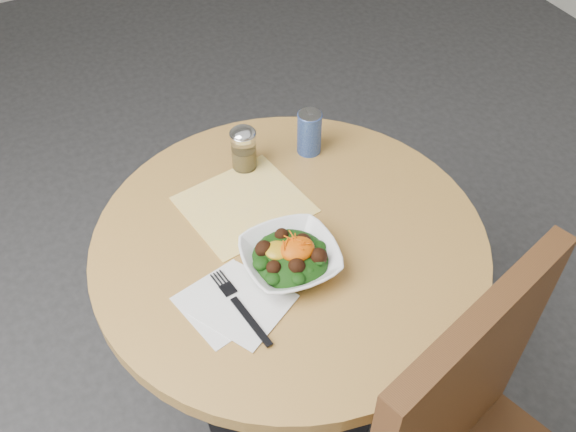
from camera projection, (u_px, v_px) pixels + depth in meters
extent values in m
plane|color=#2B2B2D|center=(289.00, 399.00, 1.99)|extent=(6.00, 6.00, 0.00)
cylinder|color=black|center=(289.00, 397.00, 1.98)|extent=(0.52, 0.52, 0.03)
cylinder|color=black|center=(289.00, 336.00, 1.74)|extent=(0.10, 0.10, 0.71)
cylinder|color=gold|center=(290.00, 244.00, 1.47)|extent=(0.90, 0.90, 0.04)
cube|color=#4F2D16|center=(454.00, 397.00, 1.16)|extent=(0.45, 0.17, 0.55)
cube|color=#FFB70D|center=(244.00, 205.00, 1.52)|extent=(0.30, 0.29, 0.00)
cube|color=white|center=(225.00, 303.00, 1.33)|extent=(0.20, 0.20, 0.00)
cube|color=white|center=(244.00, 304.00, 1.32)|extent=(0.23, 0.23, 0.00)
imported|color=white|center=(290.00, 259.00, 1.38)|extent=(0.22, 0.22, 0.05)
ellipsoid|color=black|center=(290.00, 259.00, 1.38)|extent=(0.17, 0.17, 0.06)
ellipsoid|color=#BD8D12|center=(277.00, 250.00, 1.36)|extent=(0.05, 0.05, 0.02)
ellipsoid|color=#DD5A04|center=(297.00, 249.00, 1.36)|extent=(0.08, 0.07, 0.03)
cube|color=black|center=(251.00, 321.00, 1.29)|extent=(0.03, 0.14, 0.00)
cube|color=black|center=(224.00, 284.00, 1.35)|extent=(0.04, 0.08, 0.00)
cylinder|color=silver|center=(244.00, 151.00, 1.58)|extent=(0.06, 0.06, 0.09)
cylinder|color=#9E8B49|center=(244.00, 158.00, 1.60)|extent=(0.05, 0.05, 0.05)
cylinder|color=silver|center=(243.00, 135.00, 1.55)|extent=(0.07, 0.07, 0.01)
ellipsoid|color=silver|center=(243.00, 133.00, 1.54)|extent=(0.06, 0.06, 0.03)
cylinder|color=navy|center=(309.00, 133.00, 1.62)|extent=(0.06, 0.06, 0.12)
cylinder|color=silver|center=(310.00, 114.00, 1.58)|extent=(0.06, 0.06, 0.00)
cube|color=silver|center=(309.00, 112.00, 1.58)|extent=(0.02, 0.02, 0.00)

